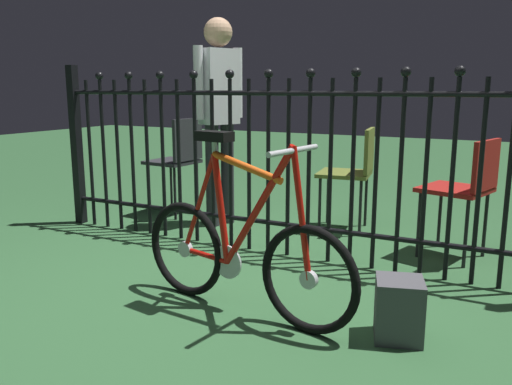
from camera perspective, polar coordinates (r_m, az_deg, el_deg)
The scene contains 8 objects.
ground_plane at distance 3.05m, azimuth -4.29°, elevation -10.79°, with size 20.00×20.00×0.00m, color #316036.
iron_fence at distance 3.60m, azimuth 1.15°, elevation 3.75°, with size 3.81×0.07×1.33m.
bicycle at distance 2.69m, azimuth -1.59°, elevation -6.43°, with size 1.32×0.40×0.93m.
chair_charcoal at distance 4.75m, azimuth -8.43°, elevation 3.98°, with size 0.43×0.42×0.88m.
chair_olive at distance 4.27m, azimuth 10.63°, elevation 2.68°, with size 0.46×0.46×0.83m.
chair_red at distance 3.73m, azimuth 21.92°, elevation 0.82°, with size 0.50×0.50×0.82m.
person_visitor at distance 4.36m, azimuth -4.05°, elevation 9.67°, with size 0.28×0.45×1.70m.
display_crate at distance 2.56m, azimuth 15.29°, elevation -12.17°, with size 0.21×0.21×0.29m, color #4C4C51.
Camera 1 is at (1.49, -2.39, 1.15)m, focal length 36.72 mm.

